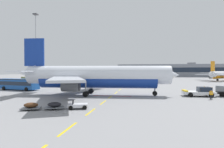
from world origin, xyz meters
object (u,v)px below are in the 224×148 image
Objects in this scene: baggage_train at (55,105)px; apron_shuttle_bus at (18,84)px; pushback_tug at (200,92)px; apron_light_mast_near at (36,41)px; airliner_mid_left at (223,75)px; fuel_service_truck at (29,82)px; airliner_foreground at (95,76)px; ground_crew_worker at (211,94)px.

apron_shuttle_bus is at bearing 135.97° from baggage_train.
apron_shuttle_bus is at bearing 174.96° from pushback_tug.
apron_light_mast_near reaches higher than baggage_train.
fuel_service_truck is (-76.21, -48.11, -1.49)m from airliner_mid_left.
airliner_foreground is 23.76m from apron_shuttle_bus.
airliner_mid_left is 3.23× the size of fuel_service_truck.
ground_crew_worker is at bearing -32.43° from apron_light_mast_near.
airliner_foreground is 31.41m from fuel_service_truck.
apron_light_mast_near is (-10.21, 19.56, 16.70)m from fuel_service_truck.
airliner_foreground is at bearing -31.02° from fuel_service_truck.
apron_light_mast_near is at bearing 136.06° from airliner_foreground.
fuel_service_truck is 27.67m from apron_light_mast_near.
apron_light_mast_near reaches higher than fuel_service_truck.
baggage_train is at bearing -95.53° from airliner_foreground.
fuel_service_truck is 40.09m from baggage_train.
ground_crew_worker is (45.10, -7.84, -0.80)m from apron_shuttle_bus.
fuel_service_truck is (-3.94, 10.23, -0.10)m from apron_shuttle_bus.
fuel_service_truck reaches higher than baggage_train.
apron_shuttle_bus is at bearing -64.60° from apron_light_mast_near.
apron_light_mast_near is at bearing 115.40° from apron_shuttle_bus.
apron_shuttle_bus reaches higher than ground_crew_worker.
fuel_service_truck is (-26.85, 16.15, -2.30)m from airliner_foreground.
apron_shuttle_bus is 1.69× the size of fuel_service_truck.
ground_crew_worker is 72.31m from apron_light_mast_near.
airliner_foreground reaches higher than airliner_mid_left.
apron_light_mast_near is at bearing 147.57° from ground_crew_worker.
baggage_train is 26.93m from ground_crew_worker.
baggage_train is (21.47, -20.75, -1.23)m from apron_shuttle_bus.
airliner_foreground is at bearing 84.47° from baggage_train.
apron_shuttle_bus is at bearing -68.94° from fuel_service_truck.
apron_shuttle_bus is (-22.91, 5.92, -2.20)m from airliner_foreground.
airliner_foreground is 1.48× the size of airliner_mid_left.
baggage_train is (-22.76, -16.85, -0.38)m from pushback_tug.
pushback_tug is at bearing -114.25° from airliner_mid_left.
pushback_tug is 3.63× the size of ground_crew_worker.
apron_light_mast_near is (-37.05, 35.71, 14.40)m from airliner_foreground.
pushback_tug is 44.41m from apron_shuttle_bus.
apron_shuttle_bus is 7.32× the size of ground_crew_worker.
airliner_mid_left is at bearing 18.28° from apron_light_mast_near.
airliner_mid_left is 94.04m from baggage_train.
airliner_mid_left is at bearing 38.91° from apron_shuttle_bus.
airliner_foreground is 4.78× the size of fuel_service_truck.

